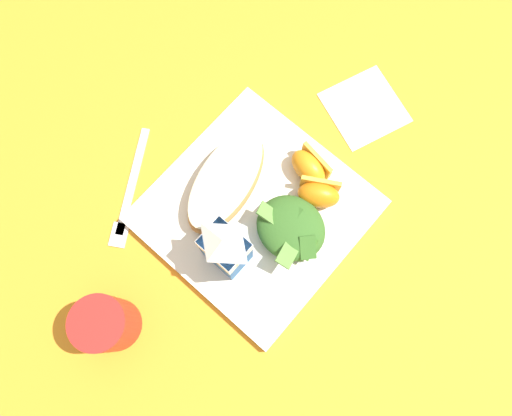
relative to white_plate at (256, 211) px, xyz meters
The scene contains 10 objects.
ground 0.01m from the white_plate, ahead, with size 3.00×3.00×0.00m, color orange.
white_plate is the anchor object (origin of this frame).
cheesy_pizza_bread 0.06m from the white_plate, ahead, with size 0.11×0.18×0.04m.
green_salad_pile 0.06m from the white_plate, behind, with size 0.11×0.10×0.05m.
milk_carton 0.10m from the white_plate, 100.34° to the left, with size 0.06×0.04×0.11m.
orange_wedge_front 0.10m from the white_plate, 127.10° to the right, with size 0.07×0.06×0.04m.
orange_wedge_middle 0.10m from the white_plate, 101.19° to the right, with size 0.06×0.05×0.04m.
paper_napkin 0.24m from the white_plate, 93.87° to the right, with size 0.11×0.11×0.00m, color white.
metal_fork 0.19m from the white_plate, 33.77° to the left, with size 0.11×0.17×0.01m.
drinking_red_cup 0.26m from the white_plate, 80.94° to the left, with size 0.07×0.07×0.09m, color red.
Camera 1 is at (-0.12, 0.13, 0.69)m, focal length 33.92 mm.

